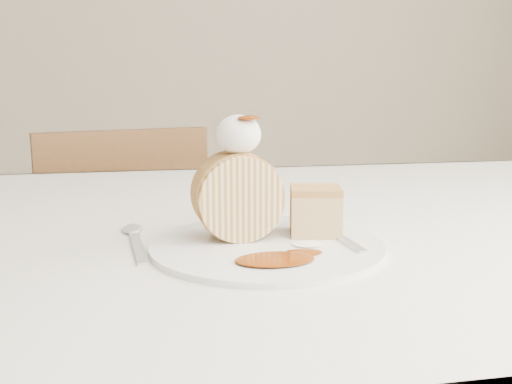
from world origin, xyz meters
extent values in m
cube|color=white|center=(0.00, 3.00, 1.40)|extent=(5.00, 0.10, 2.80)
cube|color=silver|center=(0.00, 0.20, 0.73)|extent=(1.40, 0.90, 0.04)
cube|color=silver|center=(0.00, 0.65, 0.61)|extent=(1.40, 0.01, 0.28)
cylinder|color=brown|center=(0.62, 0.57, 0.35)|extent=(0.06, 0.06, 0.71)
cube|color=brown|center=(-0.29, 0.95, 0.40)|extent=(0.48, 0.48, 0.04)
cube|color=brown|center=(-0.24, 0.78, 0.62)|extent=(0.38, 0.14, 0.41)
cylinder|color=brown|center=(-0.17, 1.15, 0.19)|extent=(0.03, 0.03, 0.38)
cylinder|color=brown|center=(-0.49, 1.06, 0.19)|extent=(0.03, 0.03, 0.38)
cylinder|color=brown|center=(-0.08, 0.83, 0.19)|extent=(0.03, 0.03, 0.38)
cylinder|color=white|center=(-0.06, 0.06, 0.75)|extent=(0.30, 0.30, 0.01)
cylinder|color=beige|center=(-0.09, 0.08, 0.80)|extent=(0.10, 0.06, 0.09)
cube|color=tan|center=(0.00, 0.08, 0.78)|extent=(0.07, 0.06, 0.05)
ellipsoid|color=white|center=(-0.09, 0.08, 0.87)|extent=(0.05, 0.05, 0.04)
ellipsoid|color=#6B2604|center=(-0.08, 0.07, 0.90)|extent=(0.02, 0.02, 0.01)
cube|color=silver|center=(0.02, 0.05, 0.76)|extent=(0.03, 0.15, 0.00)
cube|color=silver|center=(-0.20, 0.08, 0.75)|extent=(0.04, 0.15, 0.00)
camera|label=1|loc=(-0.18, -0.53, 0.93)|focal=40.00mm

